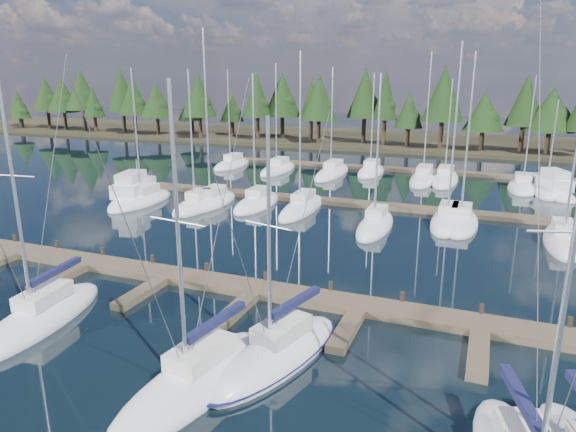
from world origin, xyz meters
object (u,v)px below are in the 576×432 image
at_px(main_dock, 254,293).
at_px(motor_yacht_left, 135,196).
at_px(front_sailboat_2, 40,318).
at_px(front_sailboat_3, 195,381).
at_px(motor_yacht_right, 551,190).
at_px(front_sailboat_4, 277,354).

distance_m(main_dock, motor_yacht_left, 26.23).
bearing_deg(main_dock, front_sailboat_2, -141.65).
distance_m(front_sailboat_3, motor_yacht_right, 46.60).
distance_m(front_sailboat_4, motor_yacht_right, 42.95).
xyz_separation_m(main_dock, motor_yacht_right, (18.02, 34.83, 0.28)).
bearing_deg(front_sailboat_3, motor_yacht_left, 131.57).
xyz_separation_m(front_sailboat_3, front_sailboat_4, (2.25, 3.06, -0.01)).
relative_size(front_sailboat_3, front_sailboat_4, 1.12).
distance_m(main_dock, front_sailboat_4, 6.81).
distance_m(front_sailboat_2, front_sailboat_3, 10.34).
xyz_separation_m(main_dock, front_sailboat_4, (3.76, -5.68, 0.07)).
bearing_deg(front_sailboat_2, front_sailboat_4, 5.36).
bearing_deg(front_sailboat_4, front_sailboat_2, -174.64).
relative_size(front_sailboat_4, motor_yacht_left, 1.10).
bearing_deg(front_sailboat_3, main_dock, 99.77).
height_order(front_sailboat_3, front_sailboat_4, front_sailboat_3).
bearing_deg(motor_yacht_left, main_dock, -38.16).
height_order(main_dock, front_sailboat_3, front_sailboat_3).
xyz_separation_m(main_dock, front_sailboat_2, (-8.66, -6.85, 0.09)).
bearing_deg(front_sailboat_3, front_sailboat_4, 53.65).
distance_m(front_sailboat_2, front_sailboat_4, 12.47).
xyz_separation_m(front_sailboat_4, motor_yacht_left, (-24.38, 21.88, 0.27)).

